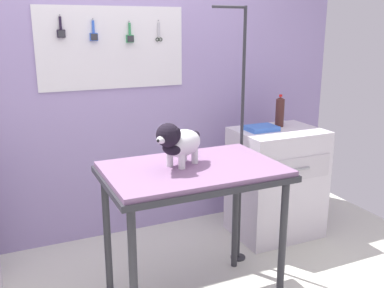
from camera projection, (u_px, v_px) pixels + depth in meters
rear_wall_panel at (117, 95)px, 3.42m from camera, size 4.00×0.11×2.30m
grooming_table at (193, 181)px, 2.53m from camera, size 1.03×0.67×0.90m
grooming_arm at (240, 149)px, 3.04m from camera, size 0.30×0.11×1.81m
dog at (178, 142)px, 2.46m from camera, size 0.36×0.28×0.27m
cabinet_right at (276, 182)px, 3.56m from camera, size 0.68×0.54×0.89m
soda_bottle at (280, 112)px, 3.53m from camera, size 0.07×0.07×0.26m
supply_tray at (261, 128)px, 3.42m from camera, size 0.24×0.18×0.04m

